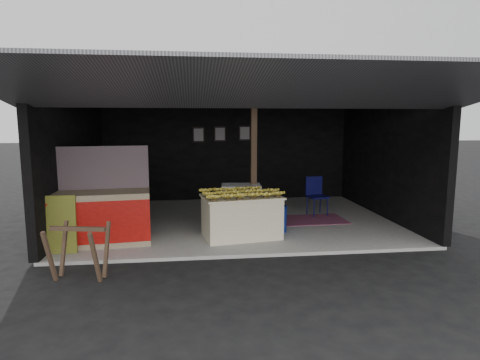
{
  "coord_description": "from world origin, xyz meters",
  "views": [
    {
      "loc": [
        -0.98,
        -6.4,
        2.26
      ],
      "look_at": [
        -0.03,
        1.56,
        1.1
      ],
      "focal_mm": 30.0,
      "sensor_mm": 36.0,
      "label": 1
    }
  ],
  "objects": [
    {
      "name": "ground",
      "position": [
        0.0,
        0.0,
        0.0
      ],
      "size": [
        80.0,
        80.0,
        0.0
      ],
      "primitive_type": "plane",
      "color": "black",
      "rests_on": "ground"
    },
    {
      "name": "concrete_slab",
      "position": [
        0.0,
        2.5,
        0.03
      ],
      "size": [
        7.0,
        5.0,
        0.06
      ],
      "primitive_type": "cube",
      "color": "gray",
      "rests_on": "ground"
    },
    {
      "name": "shophouse",
      "position": [
        0.0,
        2.82,
        2.1
      ],
      "size": [
        7.4,
        7.29,
        3.02
      ],
      "color": "black",
      "rests_on": "ground"
    },
    {
      "name": "banana_table",
      "position": [
        -0.06,
        1.05,
        0.47
      ],
      "size": [
        1.6,
        1.14,
        0.81
      ],
      "rotation": [
        0.0,
        0.0,
        0.17
      ],
      "color": "silver",
      "rests_on": "concrete_slab"
    },
    {
      "name": "banana_pile",
      "position": [
        -0.06,
        1.05,
        0.95
      ],
      "size": [
        1.47,
        1.02,
        0.16
      ],
      "primitive_type": null,
      "rotation": [
        0.0,
        0.0,
        0.17
      ],
      "color": "gold",
      "rests_on": "banana_table"
    },
    {
      "name": "white_crate",
      "position": [
        0.02,
        1.82,
        0.51
      ],
      "size": [
        0.85,
        0.61,
        0.9
      ],
      "rotation": [
        0.0,
        0.0,
        -0.07
      ],
      "color": "white",
      "rests_on": "concrete_slab"
    },
    {
      "name": "neighbor_stall",
      "position": [
        -2.63,
        0.95,
        0.59
      ],
      "size": [
        1.78,
        0.95,
        1.76
      ],
      "rotation": [
        0.0,
        0.0,
        0.11
      ],
      "color": "#998466",
      "rests_on": "concrete_slab"
    },
    {
      "name": "green_signboard",
      "position": [
        -3.28,
        0.46,
        0.55
      ],
      "size": [
        0.66,
        0.12,
        0.99
      ],
      "primitive_type": "cube",
      "rotation": [
        -0.08,
        0.0,
        0.0
      ],
      "color": "black",
      "rests_on": "concrete_slab"
    },
    {
      "name": "sawhorse",
      "position": [
        -2.62,
        -0.65,
        0.5
      ],
      "size": [
        0.82,
        0.81,
        0.79
      ],
      "rotation": [
        0.0,
        0.0,
        -0.19
      ],
      "color": "#4A3325",
      "rests_on": "ground"
    },
    {
      "name": "water_barrel",
      "position": [
        0.72,
        1.35,
        0.31
      ],
      "size": [
        0.34,
        0.34,
        0.5
      ],
      "primitive_type": "cylinder",
      "color": "navy",
      "rests_on": "concrete_slab"
    },
    {
      "name": "plastic_chair",
      "position": [
        1.93,
        2.73,
        0.6
      ],
      "size": [
        0.5,
        0.5,
        0.91
      ],
      "rotation": [
        0.0,
        0.0,
        0.18
      ],
      "color": "#0B0B3D",
      "rests_on": "concrete_slab"
    },
    {
      "name": "magenta_rug",
      "position": [
        1.69,
        2.22,
        0.07
      ],
      "size": [
        1.54,
        1.05,
        0.01
      ],
      "primitive_type": "cube",
      "rotation": [
        0.0,
        0.0,
        0.04
      ],
      "color": "#6D1847",
      "rests_on": "concrete_slab"
    },
    {
      "name": "picture_frames",
      "position": [
        -0.17,
        4.89,
        1.93
      ],
      "size": [
        1.62,
        0.04,
        0.46
      ],
      "color": "black",
      "rests_on": "shophouse"
    }
  ]
}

